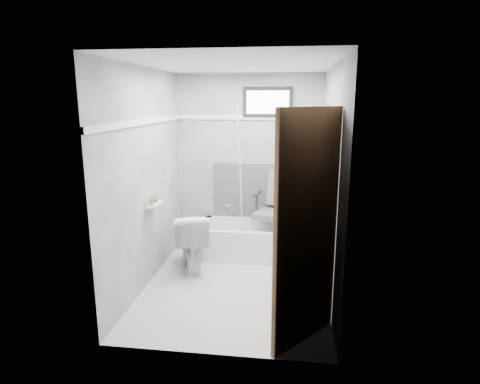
% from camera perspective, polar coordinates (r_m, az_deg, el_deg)
% --- Properties ---
extents(floor, '(2.60, 2.60, 0.00)m').
position_cam_1_polar(floor, '(4.68, -0.56, -12.99)').
color(floor, silver).
rests_on(floor, ground).
extents(ceiling, '(2.60, 2.60, 0.00)m').
position_cam_1_polar(ceiling, '(4.22, -0.64, 17.74)').
color(ceiling, silver).
rests_on(ceiling, floor).
extents(wall_back, '(2.00, 0.02, 2.40)m').
position_cam_1_polar(wall_back, '(5.56, 1.26, 4.18)').
color(wall_back, slate).
rests_on(wall_back, floor).
extents(wall_front, '(2.00, 0.02, 2.40)m').
position_cam_1_polar(wall_front, '(3.05, -3.99, -3.23)').
color(wall_front, slate).
rests_on(wall_front, floor).
extents(wall_left, '(0.02, 2.60, 2.40)m').
position_cam_1_polar(wall_left, '(4.54, -13.21, 1.84)').
color(wall_left, slate).
rests_on(wall_left, floor).
extents(wall_right, '(0.02, 2.60, 2.40)m').
position_cam_1_polar(wall_right, '(4.27, 12.80, 1.19)').
color(wall_right, slate).
rests_on(wall_right, floor).
extents(bathtub, '(1.50, 0.70, 0.42)m').
position_cam_1_polar(bathtub, '(5.44, 2.30, -6.82)').
color(bathtub, white).
rests_on(bathtub, floor).
extents(office_chair, '(0.72, 0.72, 1.05)m').
position_cam_1_polar(office_chair, '(5.34, 5.10, -2.35)').
color(office_chair, slate).
rests_on(office_chair, bathtub).
extents(toilet, '(0.63, 0.82, 0.71)m').
position_cam_1_polar(toilet, '(4.99, -7.10, -6.96)').
color(toilet, white).
rests_on(toilet, floor).
extents(door, '(0.78, 0.78, 2.00)m').
position_cam_1_polar(door, '(3.10, 14.37, -7.24)').
color(door, '#512C1E').
rests_on(door, floor).
extents(window, '(0.66, 0.04, 0.40)m').
position_cam_1_polar(window, '(5.46, 3.96, 12.63)').
color(window, black).
rests_on(window, wall_back).
extents(backerboard, '(1.50, 0.02, 0.78)m').
position_cam_1_polar(backerboard, '(5.61, 3.77, 0.07)').
color(backerboard, '#4C4C4F').
rests_on(backerboard, wall_back).
extents(trim_back, '(2.00, 0.02, 0.06)m').
position_cam_1_polar(trim_back, '(5.49, 1.28, 10.57)').
color(trim_back, white).
rests_on(trim_back, wall_back).
extents(trim_left, '(0.02, 2.60, 0.06)m').
position_cam_1_polar(trim_left, '(4.46, -13.46, 9.68)').
color(trim_left, white).
rests_on(trim_left, wall_left).
extents(pole, '(0.02, 0.58, 1.87)m').
position_cam_1_polar(pole, '(5.36, 0.06, 2.23)').
color(pole, silver).
rests_on(pole, bathtub).
extents(shelf, '(0.10, 0.32, 0.02)m').
position_cam_1_polar(shelf, '(4.61, -12.06, -1.75)').
color(shelf, silver).
rests_on(shelf, wall_left).
extents(soap_bottle_a, '(0.06, 0.06, 0.10)m').
position_cam_1_polar(soap_bottle_a, '(4.53, -12.55, -1.20)').
color(soap_bottle_a, olive).
rests_on(soap_bottle_a, shelf).
extents(soap_bottle_b, '(0.08, 0.08, 0.09)m').
position_cam_1_polar(soap_bottle_b, '(4.66, -11.97, -0.85)').
color(soap_bottle_b, slate).
rests_on(soap_bottle_b, shelf).
extents(faucet, '(0.26, 0.10, 0.16)m').
position_cam_1_polar(faucet, '(5.69, -0.81, -2.30)').
color(faucet, silver).
rests_on(faucet, wall_back).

